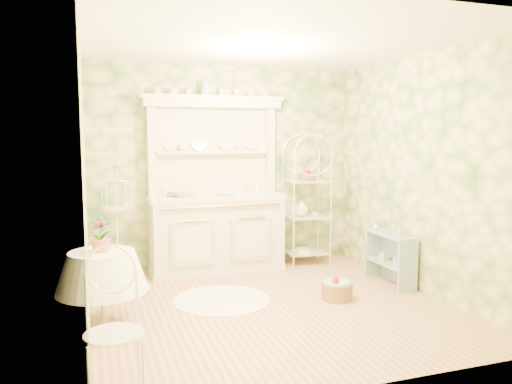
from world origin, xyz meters
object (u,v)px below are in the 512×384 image
object	(u,v)px
birdcage_stand	(117,225)
floor_basket	(337,288)
bakers_rack	(307,203)
round_table	(103,285)
cafe_chair	(114,339)
side_shelf	(390,258)
kitchen_dresser	(216,185)

from	to	relation	value
birdcage_stand	floor_basket	bearing A→B (deg)	-32.47
bakers_rack	birdcage_stand	world-z (taller)	bakers_rack
round_table	birdcage_stand	distance (m)	1.47
birdcage_stand	cafe_chair	bearing A→B (deg)	-93.70
bakers_rack	side_shelf	bearing A→B (deg)	-61.22
bakers_rack	cafe_chair	xyz separation A→B (m)	(-2.73, -2.92, -0.44)
side_shelf	floor_basket	bearing A→B (deg)	-161.34
side_shelf	cafe_chair	world-z (taller)	cafe_chair
side_shelf	cafe_chair	size ratio (longest dim) A/B	0.88
kitchen_dresser	bakers_rack	bearing A→B (deg)	0.46
round_table	birdcage_stand	bearing A→B (deg)	81.34
round_table	floor_basket	size ratio (longest dim) A/B	2.11
cafe_chair	kitchen_dresser	bearing A→B (deg)	85.13
side_shelf	round_table	world-z (taller)	round_table
round_table	floor_basket	world-z (taller)	round_table
kitchen_dresser	cafe_chair	distance (m)	3.33
kitchen_dresser	cafe_chair	bearing A→B (deg)	-116.41
cafe_chair	birdcage_stand	distance (m)	2.80
kitchen_dresser	floor_basket	size ratio (longest dim) A/B	6.11
round_table	birdcage_stand	size ratio (longest dim) A/B	0.55
kitchen_dresser	round_table	distance (m)	2.27
birdcage_stand	kitchen_dresser	bearing A→B (deg)	5.87
kitchen_dresser	birdcage_stand	size ratio (longest dim) A/B	1.61
kitchen_dresser	birdcage_stand	bearing A→B (deg)	-174.13
side_shelf	round_table	distance (m)	3.33
cafe_chair	floor_basket	distance (m)	2.77
side_shelf	floor_basket	distance (m)	0.95
bakers_rack	cafe_chair	bearing A→B (deg)	-128.06
round_table	floor_basket	distance (m)	2.45
round_table	birdcage_stand	world-z (taller)	birdcage_stand
birdcage_stand	floor_basket	distance (m)	2.69
kitchen_dresser	bakers_rack	world-z (taller)	kitchen_dresser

